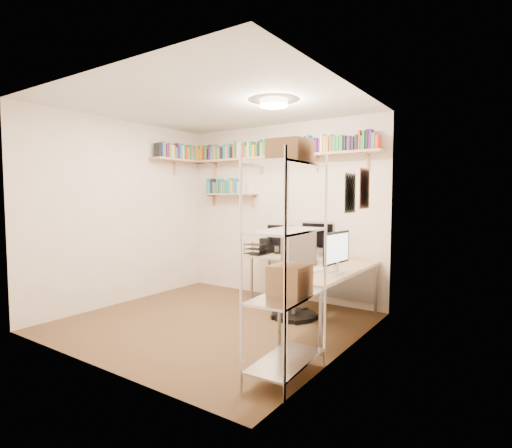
% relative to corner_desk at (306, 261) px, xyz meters
% --- Properties ---
extents(ground, '(3.20, 3.20, 0.00)m').
position_rel_corner_desk_xyz_m(ground, '(-0.69, -1.00, -0.65)').
color(ground, '#4F3522').
rests_on(ground, ground).
extents(room_shell, '(3.24, 3.04, 2.52)m').
position_rel_corner_desk_xyz_m(room_shell, '(-0.69, -0.99, 0.90)').
color(room_shell, beige).
rests_on(room_shell, ground).
extents(wall_shelves, '(3.12, 1.09, 0.80)m').
position_rel_corner_desk_xyz_m(wall_shelves, '(-1.10, 0.30, 1.38)').
color(wall_shelves, tan).
rests_on(wall_shelves, ground).
extents(corner_desk, '(1.75, 1.70, 1.14)m').
position_rel_corner_desk_xyz_m(corner_desk, '(0.00, 0.00, 0.00)').
color(corner_desk, tan).
rests_on(corner_desk, ground).
extents(office_chair, '(0.60, 0.61, 1.09)m').
position_rel_corner_desk_xyz_m(office_chair, '(-0.01, -0.25, -0.19)').
color(office_chair, black).
rests_on(office_chair, ground).
extents(wire_rack, '(0.43, 0.81, 1.92)m').
position_rel_corner_desk_xyz_m(wire_rack, '(0.73, -1.72, 0.48)').
color(wire_rack, silver).
rests_on(wire_rack, ground).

